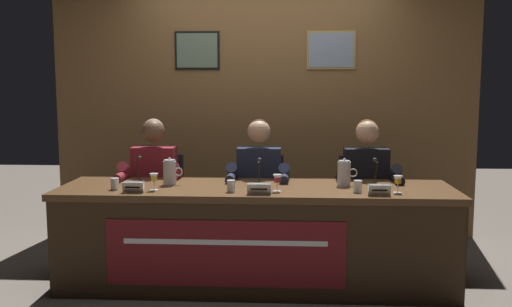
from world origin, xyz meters
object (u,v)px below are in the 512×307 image
Objects in this scene: juice_glass_left at (154,179)px; nameplate_center at (259,189)px; panelist_left at (152,181)px; chair_left at (159,209)px; chair_right at (363,211)px; chair_center at (260,210)px; panelist_right at (367,183)px; juice_glass_center at (277,180)px; microphone_right at (376,178)px; nameplate_left at (133,187)px; water_pitcher_left_side at (170,172)px; water_cup_center at (231,187)px; panelist_center at (259,182)px; conference_table at (255,221)px; water_cup_left at (115,184)px; nameplate_right at (379,190)px; water_cup_right at (358,187)px; microphone_center at (259,178)px; water_pitcher_right_side at (344,173)px; microphone_left at (137,176)px; juice_glass_right at (398,181)px.

juice_glass_left is 0.78m from nameplate_center.
nameplate_center is (0.92, -0.69, 0.08)m from panelist_left.
chair_left is at bearing 90.00° from panelist_left.
panelist_left is 1.36× the size of chair_right.
panelist_right reaches higher than chair_center.
juice_glass_center is 0.75m from microphone_right.
panelist_left reaches higher than juice_glass_left.
nameplate_left is 1.03m from juice_glass_center.
chair_left is 4.31× the size of water_pitcher_left_side.
water_cup_center is 1.37m from chair_right.
water_cup_center is (0.72, -0.61, 0.07)m from panelist_left.
chair_left and chair_right have the same top height.
chair_right is at bearing 12.73° from panelist_center.
juice_glass_center is 1.13m from chair_right.
water_cup_center is (0.69, 0.06, -0.00)m from nameplate_left.
chair_right is at bearing 38.09° from conference_table.
water_cup_left is at bearing -151.03° from panelist_center.
chair_left is 1.99m from nameplate_right.
water_cup_right is (-0.15, -0.77, 0.35)m from chair_right.
panelist_center is 14.50× the size of water_cup_center.
water_pitcher_right_side is at bearing 12.27° from microphone_center.
water_cup_right is 0.39× the size of microphone_right.
water_cup_right is (0.74, -0.08, 0.28)m from conference_table.
nameplate_left is 0.70× the size of microphone_center.
conference_table is at bearing -29.45° from panelist_left.
juice_glass_center is (0.16, -0.77, 0.40)m from chair_center.
microphone_right reaches higher than juice_glass_center.
water_pitcher_left_side is at bearing -67.87° from chair_left.
chair_center is at bearing 167.27° from panelist_right.
panelist_left reaches higher than chair_right.
microphone_center is 0.18× the size of panelist_right.
water_cup_left is at bearing 179.58° from juice_glass_center.
microphone_left and microphone_center have the same top height.
microphone_left is at bearing 54.48° from water_cup_left.
microphone_left is 0.25m from water_pitcher_left_side.
juice_glass_center is (0.17, -0.08, 0.33)m from conference_table.
juice_glass_center is 0.57× the size of microphone_right.
nameplate_right is (0.85, -0.23, -0.03)m from microphone_center.
water_pitcher_right_side is at bearing -37.79° from chair_center.
panelist_left is at bearing 162.97° from juice_glass_right.
water_cup_center is 0.90m from water_cup_right.
panelist_center is at bearing 141.94° from nameplate_right.
juice_glass_left is 0.30m from water_cup_left.
nameplate_left and nameplate_right have the same top height.
chair_left is at bearing 131.56° from water_cup_center.
water_cup_right is 0.27m from water_pitcher_right_side.
chair_center is at bearing 39.38° from water_pitcher_left_side.
nameplate_left is 0.17× the size of chair_center.
nameplate_center is at bearing -170.62° from water_cup_right.
chair_center is (0.90, 0.60, -0.39)m from microphone_left.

